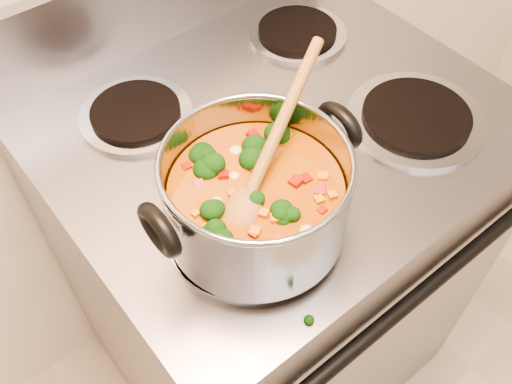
# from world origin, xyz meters

# --- Properties ---
(electric_range) EXTENTS (0.75, 0.68, 1.08)m
(electric_range) POSITION_xyz_m (-0.04, 1.16, 0.47)
(electric_range) COLOR gray
(electric_range) RESTS_ON ground
(stockpot) EXTENTS (0.30, 0.24, 0.15)m
(stockpot) POSITION_xyz_m (-0.21, 1.00, 1.00)
(stockpot) COLOR gray
(stockpot) RESTS_ON electric_range
(wooden_spoon) EXTENTS (0.28, 0.16, 0.11)m
(wooden_spoon) POSITION_xyz_m (-0.19, 1.01, 1.04)
(wooden_spoon) COLOR brown
(wooden_spoon) RESTS_ON stockpot
(cooktop_crumbs) EXTENTS (0.22, 0.06, 0.01)m
(cooktop_crumbs) POSITION_xyz_m (-0.26, 0.89, 0.92)
(cooktop_crumbs) COLOR black
(cooktop_crumbs) RESTS_ON electric_range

